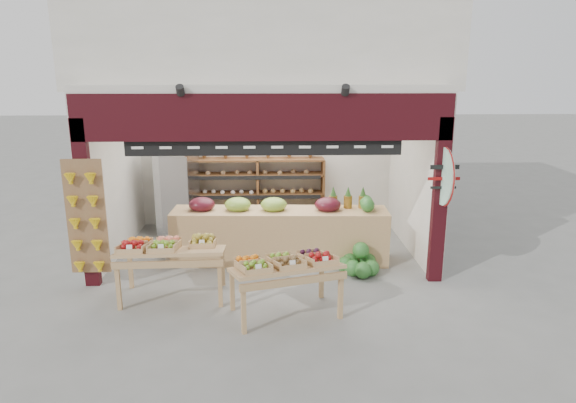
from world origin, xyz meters
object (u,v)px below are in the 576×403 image
Objects in this scene: cardboard_stack at (192,243)px; back_shelving at (258,176)px; watermelon_pile at (359,263)px; mid_counter at (279,233)px; refrigerator at (178,192)px; display_table_left at (165,248)px; display_table_right at (285,264)px.

back_shelving is at bearing 55.86° from cardboard_stack.
mid_counter is at bearing 154.68° from watermelon_pile.
refrigerator is (-1.64, -0.42, -0.24)m from back_shelving.
watermelon_pile is (1.33, -0.63, -0.34)m from mid_counter.
display_table_right is at bearing -19.85° from display_table_left.
back_shelving is 0.75× the size of mid_counter.
back_shelving is 1.58× the size of refrigerator.
mid_counter is 1.51m from watermelon_pile.
watermelon_pile is (1.75, -2.70, -0.96)m from back_shelving.
back_shelving is 2.20m from mid_counter.
back_shelving reaches higher than cardboard_stack.
watermelon_pile is at bearing 48.61° from display_table_right.
display_table_right is at bearing -88.35° from mid_counter.
cardboard_stack is at bearing 162.10° from watermelon_pile.
mid_counter is at bearing -11.21° from cardboard_stack.
refrigerator is at bearing 108.65° from cardboard_stack.
refrigerator is at bearing 96.32° from display_table_left.
cardboard_stack reaches higher than watermelon_pile.
mid_counter is 2.40× the size of display_table_left.
back_shelving is 4.13× the size of watermelon_pile.
display_table_left is at bearing -140.06° from mid_counter.
cardboard_stack is 2.96m from display_table_right.
refrigerator is at bearing 146.01° from watermelon_pile.
refrigerator reaches higher than back_shelving.
watermelon_pile is at bearing 14.79° from display_table_left.
display_table_right is (1.77, -0.64, -0.02)m from display_table_left.
refrigerator is at bearing 119.56° from display_table_right.
back_shelving is at bearing 28.82° from refrigerator.
cardboard_stack is at bearing -124.14° from back_shelving.
display_table_left is at bearing -165.21° from watermelon_pile.
mid_counter reaches higher than cardboard_stack.
display_table_left is (0.34, -3.09, -0.13)m from refrigerator.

